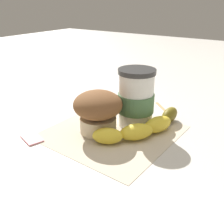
# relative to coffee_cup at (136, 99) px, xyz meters

# --- Properties ---
(ground_plane) EXTENTS (3.00, 3.00, 0.00)m
(ground_plane) POSITION_rel_coffee_cup_xyz_m (0.06, -0.02, -0.06)
(ground_plane) COLOR beige
(paper_napkin) EXTENTS (0.27, 0.27, 0.00)m
(paper_napkin) POSITION_rel_coffee_cup_xyz_m (0.06, -0.02, -0.06)
(paper_napkin) COLOR beige
(paper_napkin) RESTS_ON ground_plane
(coffee_cup) EXTENTS (0.08, 0.08, 0.13)m
(coffee_cup) POSITION_rel_coffee_cup_xyz_m (0.00, 0.00, 0.00)
(coffee_cup) COLOR white
(coffee_cup) RESTS_ON paper_napkin
(muffin) EXTENTS (0.10, 0.10, 0.09)m
(muffin) POSITION_rel_coffee_cup_xyz_m (0.08, -0.05, -0.01)
(muffin) COLOR beige
(muffin) RESTS_ON paper_napkin
(banana) EXTENTS (0.22, 0.12, 0.03)m
(banana) POSITION_rel_coffee_cup_xyz_m (0.03, 0.04, -0.04)
(banana) COLOR yellow
(banana) RESTS_ON paper_napkin
(sugar_packet) EXTENTS (0.05, 0.06, 0.01)m
(sugar_packet) POSITION_rel_coffee_cup_xyz_m (0.18, -0.14, -0.06)
(sugar_packet) COLOR pink
(sugar_packet) RESTS_ON ground_plane
(wooden_stirrer) EXTENTS (0.08, 0.08, 0.00)m
(wooden_stirrer) POSITION_rel_coffee_cup_xyz_m (-0.11, 0.02, -0.06)
(wooden_stirrer) COLOR tan
(wooden_stirrer) RESTS_ON ground_plane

